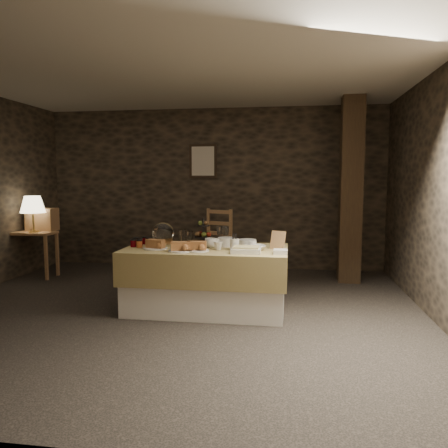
# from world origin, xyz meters

# --- Properties ---
(ground_plane) EXTENTS (5.50, 5.00, 0.01)m
(ground_plane) POSITION_xyz_m (0.00, 0.00, 0.00)
(ground_plane) COLOR black
(ground_plane) RESTS_ON ground
(room_shell) EXTENTS (5.52, 5.02, 2.60)m
(room_shell) POSITION_xyz_m (0.00, 0.00, 1.56)
(room_shell) COLOR black
(room_shell) RESTS_ON ground
(buffet_table) EXTENTS (1.78, 0.95, 0.71)m
(buffet_table) POSITION_xyz_m (0.35, 0.10, 0.41)
(buffet_table) COLOR white
(buffet_table) RESTS_ON ground_plane
(console_table) EXTENTS (0.64, 0.36, 0.68)m
(console_table) POSITION_xyz_m (-2.50, 1.32, 0.55)
(console_table) COLOR olive
(console_table) RESTS_ON ground_plane
(table_lamp) EXTENTS (0.36, 0.36, 0.53)m
(table_lamp) POSITION_xyz_m (-2.45, 1.27, 1.08)
(table_lamp) COLOR tan
(table_lamp) RESTS_ON console_table
(wine_rack) EXTENTS (0.42, 0.26, 0.34)m
(wine_rack) POSITION_xyz_m (-2.45, 1.50, 0.85)
(wine_rack) COLOR olive
(wine_rack) RESTS_ON console_table
(chair) EXTENTS (0.60, 0.59, 0.78)m
(chair) POSITION_xyz_m (0.12, 1.91, 0.44)
(chair) COLOR olive
(chair) RESTS_ON ground_plane
(timber_column) EXTENTS (0.30, 0.30, 2.60)m
(timber_column) POSITION_xyz_m (2.11, 1.75, 1.30)
(timber_column) COLOR black
(timber_column) RESTS_ON ground_plane
(framed_picture) EXTENTS (0.45, 0.04, 0.55)m
(framed_picture) POSITION_xyz_m (-0.15, 2.47, 1.75)
(framed_picture) COLOR black
(framed_picture) RESTS_ON room_shell
(plate_stack_a) EXTENTS (0.19, 0.19, 0.10)m
(plate_stack_a) POSITION_xyz_m (0.55, 0.25, 0.76)
(plate_stack_a) COLOR silver
(plate_stack_a) RESTS_ON buffet_table
(plate_stack_b) EXTENTS (0.20, 0.20, 0.08)m
(plate_stack_b) POSITION_xyz_m (0.80, 0.23, 0.75)
(plate_stack_b) COLOR silver
(plate_stack_b) RESTS_ON buffet_table
(cutlery_holder) EXTENTS (0.10, 0.10, 0.12)m
(cutlery_holder) POSITION_xyz_m (0.68, 0.01, 0.77)
(cutlery_holder) COLOR silver
(cutlery_holder) RESTS_ON buffet_table
(cup_a) EXTENTS (0.16, 0.16, 0.11)m
(cup_a) POSITION_xyz_m (0.40, 0.12, 0.76)
(cup_a) COLOR silver
(cup_a) RESTS_ON buffet_table
(cup_b) EXTENTS (0.11, 0.11, 0.09)m
(cup_b) POSITION_xyz_m (0.51, -0.02, 0.75)
(cup_b) COLOR silver
(cup_b) RESTS_ON buffet_table
(mug_c) EXTENTS (0.09, 0.09, 0.09)m
(mug_c) POSITION_xyz_m (0.45, 0.17, 0.75)
(mug_c) COLOR silver
(mug_c) RESTS_ON buffet_table
(mug_d) EXTENTS (0.08, 0.08, 0.09)m
(mug_d) POSITION_xyz_m (0.87, 0.08, 0.75)
(mug_d) COLOR silver
(mug_d) RESTS_ON buffet_table
(bowl) EXTENTS (0.28, 0.28, 0.05)m
(bowl) POSITION_xyz_m (0.90, 0.03, 0.73)
(bowl) COLOR silver
(bowl) RESTS_ON buffet_table
(cake_dome) EXTENTS (0.26, 0.26, 0.26)m
(cake_dome) POSITION_xyz_m (-0.22, 0.36, 0.81)
(cake_dome) COLOR olive
(cake_dome) RESTS_ON buffet_table
(fruit_stand) EXTENTS (0.21, 0.21, 0.30)m
(fruit_stand) POSITION_xyz_m (0.27, 0.39, 0.83)
(fruit_stand) COLOR black
(fruit_stand) RESTS_ON buffet_table
(bread_platter_left) EXTENTS (0.26, 0.26, 0.11)m
(bread_platter_left) POSITION_xyz_m (-0.17, -0.07, 0.75)
(bread_platter_left) COLOR silver
(bread_platter_left) RESTS_ON buffet_table
(bread_platter_center) EXTENTS (0.26, 0.26, 0.11)m
(bread_platter_center) POSITION_xyz_m (0.14, -0.19, 0.75)
(bread_platter_center) COLOR silver
(bread_platter_center) RESTS_ON buffet_table
(bread_platter_right) EXTENTS (0.26, 0.26, 0.11)m
(bread_platter_right) POSITION_xyz_m (0.30, -0.13, 0.75)
(bread_platter_right) COLOR silver
(bread_platter_right) RESTS_ON buffet_table
(jam_jars) EXTENTS (0.20, 0.32, 0.07)m
(jam_jars) POSITION_xyz_m (-0.42, 0.14, 0.74)
(jam_jars) COLOR #64050F
(jam_jars) RESTS_ON buffet_table
(tart_dish) EXTENTS (0.30, 0.22, 0.07)m
(tart_dish) POSITION_xyz_m (0.82, -0.17, 0.74)
(tart_dish) COLOR silver
(tart_dish) RESTS_ON buffet_table
(square_dish) EXTENTS (0.14, 0.14, 0.04)m
(square_dish) POSITION_xyz_m (1.18, -0.17, 0.73)
(square_dish) COLOR silver
(square_dish) RESTS_ON buffet_table
(menu_frame) EXTENTS (0.18, 0.14, 0.22)m
(menu_frame) POSITION_xyz_m (1.14, 0.12, 0.80)
(menu_frame) COLOR olive
(menu_frame) RESTS_ON buffet_table
(storage_jar_a) EXTENTS (0.10, 0.10, 0.16)m
(storage_jar_a) POSITION_xyz_m (-0.00, 0.45, 0.79)
(storage_jar_a) COLOR white
(storage_jar_a) RESTS_ON buffet_table
(storage_jar_b) EXTENTS (0.09, 0.09, 0.14)m
(storage_jar_b) POSITION_xyz_m (0.09, 0.43, 0.78)
(storage_jar_b) COLOR white
(storage_jar_b) RESTS_ON buffet_table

